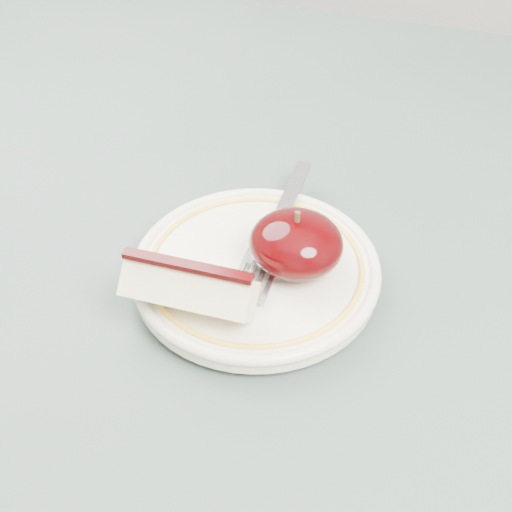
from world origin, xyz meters
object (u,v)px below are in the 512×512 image
(table, at_px, (208,316))
(fork, at_px, (276,229))
(apple_half, at_px, (296,244))
(plate, at_px, (256,270))

(table, relative_size, fork, 5.35)
(apple_half, distance_m, fork, 0.04)
(plate, bearing_deg, table, 150.43)
(fork, bearing_deg, apple_half, -142.65)
(table, distance_m, plate, 0.12)
(apple_half, height_order, fork, apple_half)
(plate, bearing_deg, apple_half, 19.00)
(apple_half, relative_size, fork, 0.41)
(plate, height_order, apple_half, apple_half)
(apple_half, bearing_deg, table, 165.22)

